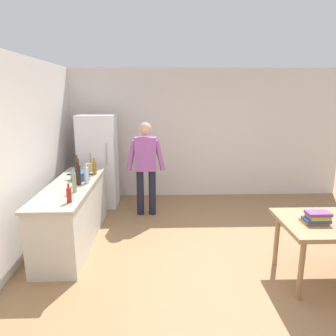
{
  "coord_description": "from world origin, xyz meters",
  "views": [
    {
      "loc": [
        -0.71,
        -3.56,
        2.18
      ],
      "look_at": [
        -0.57,
        1.23,
        1.03
      ],
      "focal_mm": 32.95,
      "sensor_mm": 36.0,
      "label": 1
    }
  ],
  "objects_px": {
    "refrigerator": "(99,161)",
    "cooking_pot": "(80,176)",
    "bottle_vinegar_tall": "(74,182)",
    "bottle_wine_dark": "(78,175)",
    "book_stack": "(317,218)",
    "bottle_water_clear": "(86,175)",
    "bottle_oil_amber": "(94,168)",
    "person": "(146,163)",
    "bottle_beer_brown": "(77,164)",
    "utensil_jar": "(90,167)",
    "bottle_sauce_red": "(69,195)"
  },
  "relations": [
    {
      "from": "cooking_pot",
      "to": "utensil_jar",
      "type": "bearing_deg",
      "value": 85.54
    },
    {
      "from": "person",
      "to": "bottle_sauce_red",
      "type": "distance_m",
      "value": 2.02
    },
    {
      "from": "bottle_wine_dark",
      "to": "person",
      "type": "bearing_deg",
      "value": 48.95
    },
    {
      "from": "person",
      "to": "book_stack",
      "type": "bearing_deg",
      "value": -47.24
    },
    {
      "from": "bottle_wine_dark",
      "to": "book_stack",
      "type": "relative_size",
      "value": 1.13
    },
    {
      "from": "book_stack",
      "to": "bottle_water_clear",
      "type": "bearing_deg",
      "value": 157.46
    },
    {
      "from": "utensil_jar",
      "to": "bottle_water_clear",
      "type": "relative_size",
      "value": 1.07
    },
    {
      "from": "bottle_oil_amber",
      "to": "book_stack",
      "type": "height_order",
      "value": "bottle_oil_amber"
    },
    {
      "from": "bottle_wine_dark",
      "to": "book_stack",
      "type": "bearing_deg",
      "value": -20.7
    },
    {
      "from": "bottle_vinegar_tall",
      "to": "bottle_oil_amber",
      "type": "distance_m",
      "value": 0.93
    },
    {
      "from": "bottle_oil_amber",
      "to": "book_stack",
      "type": "distance_m",
      "value": 3.31
    },
    {
      "from": "bottle_beer_brown",
      "to": "bottle_oil_amber",
      "type": "relative_size",
      "value": 0.93
    },
    {
      "from": "bottle_vinegar_tall",
      "to": "bottle_wine_dark",
      "type": "xyz_separation_m",
      "value": [
        -0.04,
        0.35,
        0.01
      ]
    },
    {
      "from": "bottle_vinegar_tall",
      "to": "bottle_wine_dark",
      "type": "height_order",
      "value": "bottle_wine_dark"
    },
    {
      "from": "bottle_wine_dark",
      "to": "bottle_oil_amber",
      "type": "bearing_deg",
      "value": 78.38
    },
    {
      "from": "refrigerator",
      "to": "book_stack",
      "type": "bearing_deg",
      "value": -42.68
    },
    {
      "from": "bottle_beer_brown",
      "to": "utensil_jar",
      "type": "bearing_deg",
      "value": -22.38
    },
    {
      "from": "person",
      "to": "bottle_beer_brown",
      "type": "xyz_separation_m",
      "value": [
        -1.17,
        -0.18,
        0.03
      ]
    },
    {
      "from": "bottle_oil_amber",
      "to": "book_stack",
      "type": "xyz_separation_m",
      "value": [
        2.84,
        -1.69,
        -0.2
      ]
    },
    {
      "from": "refrigerator",
      "to": "bottle_beer_brown",
      "type": "height_order",
      "value": "refrigerator"
    },
    {
      "from": "refrigerator",
      "to": "cooking_pot",
      "type": "bearing_deg",
      "value": -91.25
    },
    {
      "from": "bottle_water_clear",
      "to": "book_stack",
      "type": "bearing_deg",
      "value": -22.54
    },
    {
      "from": "person",
      "to": "bottle_beer_brown",
      "type": "distance_m",
      "value": 1.19
    },
    {
      "from": "bottle_vinegar_tall",
      "to": "bottle_water_clear",
      "type": "xyz_separation_m",
      "value": [
        0.07,
        0.42,
        -0.01
      ]
    },
    {
      "from": "person",
      "to": "book_stack",
      "type": "relative_size",
      "value": 5.65
    },
    {
      "from": "utensil_jar",
      "to": "bottle_beer_brown",
      "type": "height_order",
      "value": "utensil_jar"
    },
    {
      "from": "bottle_beer_brown",
      "to": "cooking_pot",
      "type": "bearing_deg",
      "value": -72.26
    },
    {
      "from": "utensil_jar",
      "to": "bottle_wine_dark",
      "type": "distance_m",
      "value": 0.8
    },
    {
      "from": "bottle_beer_brown",
      "to": "book_stack",
      "type": "height_order",
      "value": "bottle_beer_brown"
    },
    {
      "from": "bottle_sauce_red",
      "to": "bottle_wine_dark",
      "type": "relative_size",
      "value": 0.71
    },
    {
      "from": "refrigerator",
      "to": "person",
      "type": "relative_size",
      "value": 1.06
    },
    {
      "from": "refrigerator",
      "to": "bottle_oil_amber",
      "type": "xyz_separation_m",
      "value": [
        0.14,
        -1.05,
        0.12
      ]
    },
    {
      "from": "bottle_water_clear",
      "to": "bottle_oil_amber",
      "type": "xyz_separation_m",
      "value": [
        0.01,
        0.51,
        -0.01
      ]
    },
    {
      "from": "utensil_jar",
      "to": "bottle_beer_brown",
      "type": "xyz_separation_m",
      "value": [
        -0.23,
        0.1,
        0.03
      ]
    },
    {
      "from": "book_stack",
      "to": "bottle_vinegar_tall",
      "type": "bearing_deg",
      "value": 165.34
    },
    {
      "from": "person",
      "to": "book_stack",
      "type": "xyz_separation_m",
      "value": [
        2.02,
        -2.19,
        -0.16
      ]
    },
    {
      "from": "person",
      "to": "bottle_oil_amber",
      "type": "xyz_separation_m",
      "value": [
        -0.81,
        -0.5,
        0.04
      ]
    },
    {
      "from": "cooking_pot",
      "to": "utensil_jar",
      "type": "xyz_separation_m",
      "value": [
        0.04,
        0.51,
        0.02
      ]
    },
    {
      "from": "bottle_wine_dark",
      "to": "bottle_oil_amber",
      "type": "height_order",
      "value": "bottle_wine_dark"
    },
    {
      "from": "bottle_oil_amber",
      "to": "book_stack",
      "type": "relative_size",
      "value": 0.93
    },
    {
      "from": "bottle_wine_dark",
      "to": "bottle_water_clear",
      "type": "height_order",
      "value": "bottle_wine_dark"
    },
    {
      "from": "refrigerator",
      "to": "cooking_pot",
      "type": "height_order",
      "value": "refrigerator"
    },
    {
      "from": "person",
      "to": "cooking_pot",
      "type": "height_order",
      "value": "person"
    },
    {
      "from": "book_stack",
      "to": "utensil_jar",
      "type": "bearing_deg",
      "value": 147.15
    },
    {
      "from": "refrigerator",
      "to": "bottle_sauce_red",
      "type": "xyz_separation_m",
      "value": [
        0.1,
        -2.38,
        0.1
      ]
    },
    {
      "from": "cooking_pot",
      "to": "bottle_beer_brown",
      "type": "relative_size",
      "value": 1.54
    },
    {
      "from": "bottle_sauce_red",
      "to": "bottle_wine_dark",
      "type": "bearing_deg",
      "value": 95.94
    },
    {
      "from": "refrigerator",
      "to": "bottle_vinegar_tall",
      "type": "distance_m",
      "value": 1.98
    },
    {
      "from": "cooking_pot",
      "to": "bottle_wine_dark",
      "type": "xyz_separation_m",
      "value": [
        0.05,
        -0.29,
        0.09
      ]
    },
    {
      "from": "bottle_beer_brown",
      "to": "bottle_wine_dark",
      "type": "bearing_deg",
      "value": -74.95
    }
  ]
}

